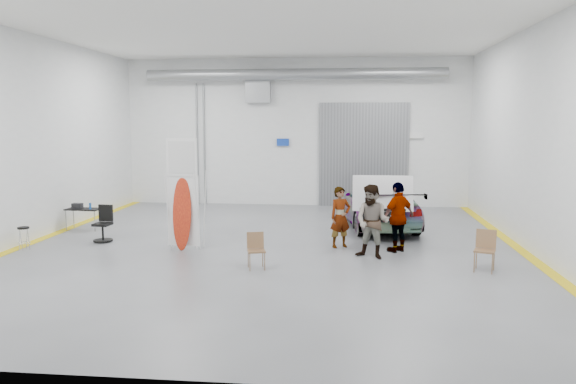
# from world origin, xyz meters

# --- Properties ---
(ground) EXTENTS (16.00, 16.00, 0.00)m
(ground) POSITION_xyz_m (0.00, 0.00, 0.00)
(ground) COLOR #5C5E64
(ground) RESTS_ON ground
(room_shell) EXTENTS (14.02, 16.18, 6.01)m
(room_shell) POSITION_xyz_m (0.24, 2.22, 4.08)
(room_shell) COLOR silver
(room_shell) RESTS_ON ground
(sedan_car) EXTENTS (2.83, 5.34, 1.47)m
(sedan_car) POSITION_xyz_m (3.18, 3.45, 0.74)
(sedan_car) COLOR silver
(sedan_car) RESTS_ON ground
(person_a) EXTENTS (0.73, 0.65, 1.69)m
(person_a) POSITION_xyz_m (1.97, 0.29, 0.85)
(person_a) COLOR #826347
(person_a) RESTS_ON ground
(person_b) EXTENTS (1.14, 1.03, 1.89)m
(person_b) POSITION_xyz_m (2.80, -0.86, 0.95)
(person_b) COLOR slate
(person_b) RESTS_ON ground
(person_c) EXTENTS (1.11, 1.06, 1.88)m
(person_c) POSITION_xyz_m (3.51, -0.07, 0.94)
(person_c) COLOR olive
(person_c) RESTS_ON ground
(surfboard_display) EXTENTS (0.91, 0.32, 3.21)m
(surfboard_display) POSITION_xyz_m (-2.23, -0.47, 1.30)
(surfboard_display) COLOR white
(surfboard_display) RESTS_ON ground
(folding_chair_near) EXTENTS (0.50, 0.53, 0.85)m
(folding_chair_near) POSITION_xyz_m (0.03, -2.20, 0.27)
(folding_chair_near) COLOR brown
(folding_chair_near) RESTS_ON ground
(folding_chair_far) EXTENTS (0.57, 0.61, 0.96)m
(folding_chair_far) POSITION_xyz_m (5.34, -1.86, 0.30)
(folding_chair_far) COLOR brown
(folding_chair_far) RESTS_ON ground
(shop_stool) EXTENTS (0.32, 0.32, 0.63)m
(shop_stool) POSITION_xyz_m (-6.55, -0.94, 0.31)
(shop_stool) COLOR black
(shop_stool) RESTS_ON ground
(work_table) EXTENTS (1.12, 0.61, 0.88)m
(work_table) POSITION_xyz_m (-6.32, 1.98, 0.68)
(work_table) COLOR gray
(work_table) RESTS_ON ground
(office_chair) EXTENTS (0.55, 0.55, 1.04)m
(office_chair) POSITION_xyz_m (-4.87, 0.35, 0.46)
(office_chair) COLOR black
(office_chair) RESTS_ON ground
(trunk_lid) EXTENTS (1.72, 1.04, 0.04)m
(trunk_lid) POSITION_xyz_m (3.18, 1.16, 1.49)
(trunk_lid) COLOR silver
(trunk_lid) RESTS_ON sedan_car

